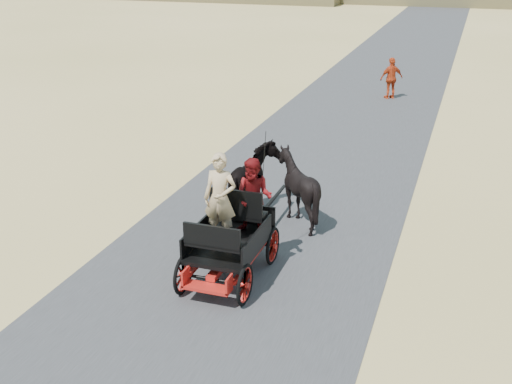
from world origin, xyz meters
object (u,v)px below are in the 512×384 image
(carriage, at_px, (230,260))
(horse_right, at_px, (298,188))
(pedestrian, at_px, (391,78))
(horse_left, at_px, (253,183))

(carriage, relative_size, horse_right, 1.41)
(horse_right, bearing_deg, pedestrian, -91.40)
(horse_left, height_order, horse_right, horse_right)
(horse_right, bearing_deg, carriage, 79.61)
(horse_left, height_order, pedestrian, pedestrian)
(horse_right, xyz_separation_m, pedestrian, (0.33, 13.58, 0.01))
(pedestrian, bearing_deg, horse_right, 52.76)
(carriage, xyz_separation_m, horse_right, (0.55, 3.00, 0.49))
(carriage, height_order, horse_left, horse_left)
(carriage, height_order, horse_right, horse_right)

